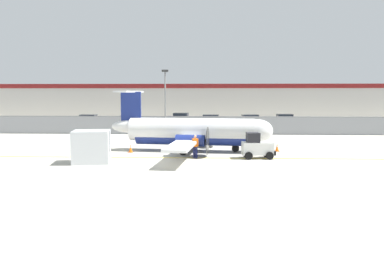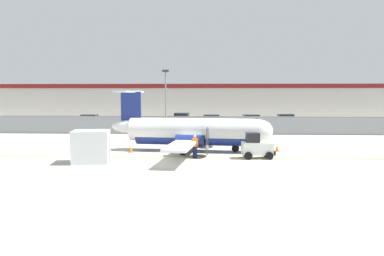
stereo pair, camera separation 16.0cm
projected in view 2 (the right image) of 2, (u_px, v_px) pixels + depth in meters
ground_plane at (176, 158)px, 27.40m from camera, size 140.00×140.00×0.01m
perimeter_fence at (188, 125)px, 43.21m from camera, size 98.00×0.10×2.10m
parking_lot_strip at (193, 125)px, 54.75m from camera, size 98.00×17.00×0.12m
background_building at (197, 101)px, 72.84m from camera, size 91.00×8.10×6.50m
commuter_airplane at (194, 132)px, 30.50m from camera, size 13.40×16.08×4.92m
baggage_tug at (257, 147)px, 27.10m from camera, size 2.40×1.51×1.88m
ground_crew_worker at (195, 145)px, 27.17m from camera, size 0.51×0.47×1.70m
cargo_container at (91, 147)px, 25.44m from camera, size 2.69×2.36×2.20m
traffic_cone_near_left at (131, 148)px, 29.94m from camera, size 0.36×0.36×0.64m
traffic_cone_near_right at (265, 145)px, 31.80m from camera, size 0.36×0.36×0.64m
traffic_cone_far_left at (177, 144)px, 32.58m from camera, size 0.36×0.36×0.64m
traffic_cone_far_right at (277, 148)px, 30.43m from camera, size 0.36×0.36×0.64m
parked_car_0 at (89, 120)px, 53.85m from camera, size 4.22×2.03×1.58m
parked_car_1 at (130, 122)px, 51.07m from camera, size 4.23×2.05×1.58m
parked_car_2 at (181, 118)px, 58.48m from camera, size 4.36×2.37×1.58m
parked_car_3 at (212, 120)px, 53.60m from camera, size 4.33×2.28×1.58m
parked_car_4 at (250, 120)px, 53.71m from camera, size 4.38×2.42×1.58m
parked_car_5 at (286, 120)px, 55.05m from camera, size 4.24×2.08×1.58m
apron_light_pole at (166, 97)px, 40.71m from camera, size 0.70×0.30×7.27m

